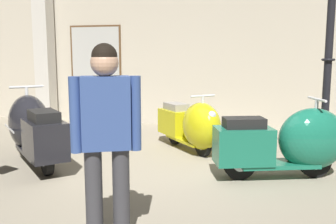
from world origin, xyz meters
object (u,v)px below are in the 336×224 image
(scooter_2, at_px, (291,142))
(lamppost, at_px, (328,62))
(visitor_0, at_px, (106,132))
(scooter_0, at_px, (33,128))
(scooter_1, at_px, (193,126))

(scooter_2, xyz_separation_m, lamppost, (0.53, 0.92, 1.00))
(lamppost, xyz_separation_m, visitor_0, (-2.13, -3.15, -0.51))
(scooter_0, relative_size, visitor_0, 0.99)
(scooter_2, bearing_deg, scooter_0, 163.21)
(scooter_1, height_order, scooter_2, scooter_2)
(scooter_0, relative_size, lamppost, 0.58)
(scooter_0, distance_m, lamppost, 4.42)
(scooter_2, distance_m, lamppost, 1.46)
(visitor_0, bearing_deg, lamppost, -58.25)
(scooter_1, relative_size, scooter_2, 0.84)
(scooter_0, bearing_deg, scooter_1, -107.36)
(lamppost, height_order, visitor_0, lamppost)
(visitor_0, bearing_deg, scooter_0, 20.19)
(scooter_0, bearing_deg, lamppost, -120.98)
(scooter_2, bearing_deg, visitor_0, -144.64)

